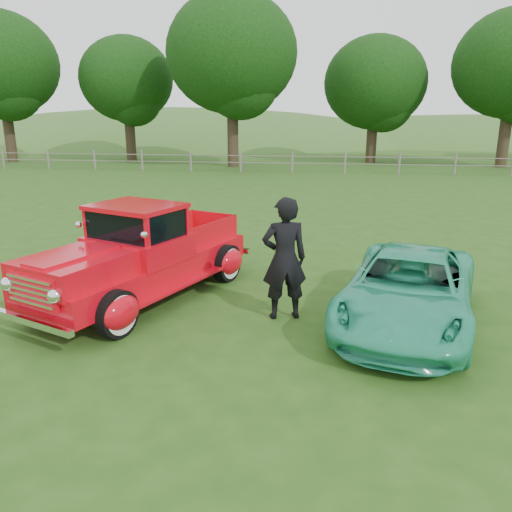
# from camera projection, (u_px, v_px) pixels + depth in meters

# --- Properties ---
(ground) EXTENTS (140.00, 140.00, 0.00)m
(ground) POSITION_uv_depth(u_px,v_px,m) (199.00, 333.00, 7.88)
(ground) COLOR #244A13
(ground) RESTS_ON ground
(distant_hills) EXTENTS (116.00, 60.00, 18.00)m
(distant_hills) POSITION_uv_depth(u_px,v_px,m) (279.00, 174.00, 66.28)
(distant_hills) COLOR #356224
(distant_hills) RESTS_ON ground
(fence_line) EXTENTS (48.00, 0.12, 1.20)m
(fence_line) POSITION_uv_depth(u_px,v_px,m) (292.00, 162.00, 28.66)
(fence_line) COLOR slate
(fence_line) RESTS_ON ground
(tree_far_west) EXTENTS (7.60, 7.60, 9.93)m
(tree_far_west) POSITION_uv_depth(u_px,v_px,m) (0.00, 64.00, 33.44)
(tree_far_west) COLOR #322219
(tree_far_west) RESTS_ON ground
(tree_mid_west) EXTENTS (6.40, 6.40, 8.46)m
(tree_mid_west) POSITION_uv_depth(u_px,v_px,m) (127.00, 80.00, 34.56)
(tree_mid_west) COLOR #322219
(tree_mid_west) RESTS_ON ground
(tree_near_west) EXTENTS (8.00, 8.00, 10.42)m
(tree_near_west) POSITION_uv_depth(u_px,v_px,m) (232.00, 54.00, 30.32)
(tree_near_west) COLOR #322219
(tree_near_west) RESTS_ON ground
(tree_near_east) EXTENTS (6.80, 6.80, 8.33)m
(tree_near_east) POSITION_uv_depth(u_px,v_px,m) (375.00, 83.00, 33.38)
(tree_near_east) COLOR #322219
(tree_near_east) RESTS_ON ground
(red_pickup) EXTENTS (3.52, 5.28, 1.78)m
(red_pickup) POSITION_uv_depth(u_px,v_px,m) (142.00, 256.00, 9.18)
(red_pickup) COLOR black
(red_pickup) RESTS_ON ground
(teal_sedan) EXTENTS (2.98, 4.62, 1.18)m
(teal_sedan) POSITION_uv_depth(u_px,v_px,m) (408.00, 289.00, 8.07)
(teal_sedan) COLOR #2BAC81
(teal_sedan) RESTS_ON ground
(man) EXTENTS (0.86, 0.68, 2.06)m
(man) POSITION_uv_depth(u_px,v_px,m) (284.00, 259.00, 8.20)
(man) COLOR black
(man) RESTS_ON ground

